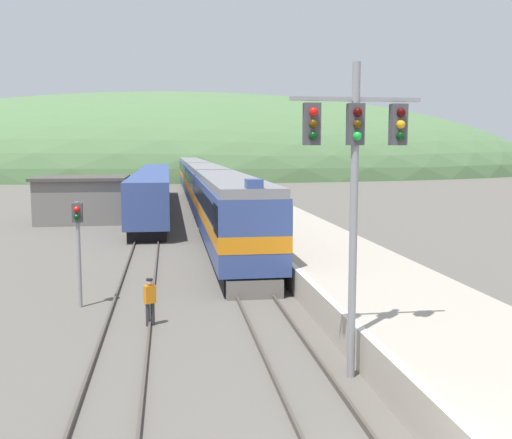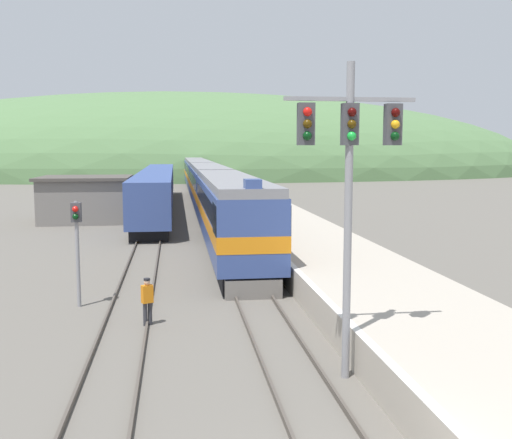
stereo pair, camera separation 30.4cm
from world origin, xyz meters
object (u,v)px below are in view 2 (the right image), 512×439
(carriage_second, at_px, (208,187))
(siding_train, at_px, (157,189))
(carriage_fourth, at_px, (194,170))
(signal_mast_main, at_px, (349,164))
(express_train_lead_car, at_px, (230,212))
(carriage_third, at_px, (199,176))
(signal_post_siding, at_px, (77,232))
(track_worker, at_px, (147,299))

(carriage_second, height_order, siding_train, carriage_second)
(carriage_fourth, bearing_deg, signal_mast_main, -89.11)
(express_train_lead_car, relative_size, carriage_second, 0.97)
(carriage_second, relative_size, carriage_fourth, 1.00)
(carriage_third, bearing_deg, signal_post_siding, -96.97)
(carriage_second, xyz_separation_m, carriage_third, (0.00, 21.95, 0.00))
(carriage_third, distance_m, carriage_fourth, 21.95)
(carriage_second, bearing_deg, signal_post_siding, -101.65)
(carriage_second, distance_m, carriage_third, 21.95)
(carriage_third, xyz_separation_m, signal_post_siding, (-6.59, -53.92, 0.48))
(siding_train, relative_size, track_worker, 26.46)
(track_worker, bearing_deg, carriage_third, 86.00)
(carriage_second, relative_size, signal_mast_main, 2.64)
(express_train_lead_car, distance_m, carriage_fourth, 65.78)
(express_train_lead_car, bearing_deg, signal_mast_main, -85.91)
(carriage_third, distance_m, signal_mast_main, 62.07)
(siding_train, distance_m, track_worker, 38.16)
(express_train_lead_car, relative_size, signal_mast_main, 2.57)
(siding_train, bearing_deg, signal_mast_main, -82.15)
(express_train_lead_car, height_order, signal_mast_main, signal_mast_main)
(express_train_lead_car, relative_size, signal_post_siding, 5.19)
(carriage_third, relative_size, track_worker, 13.18)
(carriage_second, distance_m, track_worker, 34.96)
(carriage_third, height_order, carriage_fourth, same)
(express_train_lead_car, distance_m, track_worker, 13.50)
(express_train_lead_car, distance_m, signal_mast_main, 18.46)
(carriage_third, bearing_deg, carriage_fourth, 90.00)
(carriage_second, relative_size, siding_train, 0.50)
(siding_train, distance_m, signal_mast_main, 44.02)
(carriage_second, distance_m, signal_mast_main, 40.18)
(carriage_second, bearing_deg, signal_mast_main, -88.14)
(siding_train, relative_size, signal_mast_main, 5.31)
(carriage_second, bearing_deg, siding_train, 143.81)
(carriage_fourth, height_order, signal_mast_main, signal_mast_main)
(carriage_fourth, relative_size, signal_mast_main, 2.64)
(carriage_third, relative_size, signal_post_siding, 5.34)
(signal_mast_main, xyz_separation_m, signal_post_siding, (-7.89, 8.06, -2.66))
(carriage_fourth, bearing_deg, signal_post_siding, -94.97)
(siding_train, bearing_deg, track_worker, -88.90)
(siding_train, xyz_separation_m, track_worker, (0.73, -38.14, -1.06))
(express_train_lead_car, height_order, carriage_third, express_train_lead_car)
(signal_mast_main, bearing_deg, express_train_lead_car, 94.09)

